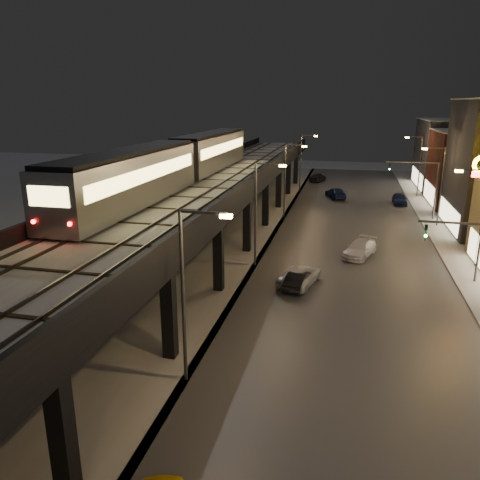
{
  "coord_description": "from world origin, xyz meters",
  "views": [
    {
      "loc": [
        6.77,
        -6.83,
        13.69
      ],
      "look_at": [
        0.06,
        21.94,
        5.0
      ],
      "focal_mm": 35.0,
      "sensor_mm": 36.0,
      "label": 1
    }
  ],
  "objects_px": {
    "car_mid_dark": "(336,193)",
    "car_onc_white": "(360,249)",
    "car_mid_silver": "(299,276)",
    "car_onc_red": "(400,199)",
    "subway_train": "(180,161)",
    "car_far_white": "(318,178)",
    "car_near_white": "(298,281)"
  },
  "relations": [
    {
      "from": "car_mid_dark",
      "to": "car_onc_white",
      "type": "distance_m",
      "value": 27.61
    },
    {
      "from": "car_mid_dark",
      "to": "car_onc_white",
      "type": "xyz_separation_m",
      "value": [
        3.14,
        -27.43,
        -0.03
      ]
    },
    {
      "from": "car_mid_silver",
      "to": "car_onc_white",
      "type": "distance_m",
      "value": 9.44
    },
    {
      "from": "car_onc_white",
      "to": "car_onc_red",
      "type": "relative_size",
      "value": 1.12
    },
    {
      "from": "subway_train",
      "to": "car_mid_dark",
      "type": "distance_m",
      "value": 32.9
    },
    {
      "from": "car_mid_dark",
      "to": "subway_train",
      "type": "bearing_deg",
      "value": 46.44
    },
    {
      "from": "subway_train",
      "to": "car_far_white",
      "type": "distance_m",
      "value": 45.53
    },
    {
      "from": "car_mid_dark",
      "to": "car_onc_red",
      "type": "relative_size",
      "value": 1.17
    },
    {
      "from": "car_mid_silver",
      "to": "car_onc_white",
      "type": "xyz_separation_m",
      "value": [
        4.67,
        8.2,
        0.02
      ]
    },
    {
      "from": "car_near_white",
      "to": "car_onc_red",
      "type": "height_order",
      "value": "car_onc_red"
    },
    {
      "from": "car_far_white",
      "to": "car_onc_white",
      "type": "relative_size",
      "value": 0.89
    },
    {
      "from": "car_near_white",
      "to": "car_onc_white",
      "type": "xyz_separation_m",
      "value": [
        4.66,
        9.06,
        0.06
      ]
    },
    {
      "from": "subway_train",
      "to": "car_mid_dark",
      "type": "relative_size",
      "value": 7.65
    },
    {
      "from": "car_mid_silver",
      "to": "car_onc_red",
      "type": "bearing_deg",
      "value": -93.93
    },
    {
      "from": "car_near_white",
      "to": "car_mid_dark",
      "type": "relative_size",
      "value": 0.78
    },
    {
      "from": "car_near_white",
      "to": "car_mid_silver",
      "type": "xyz_separation_m",
      "value": [
        -0.02,
        0.86,
        0.04
      ]
    },
    {
      "from": "subway_train",
      "to": "car_near_white",
      "type": "height_order",
      "value": "subway_train"
    },
    {
      "from": "subway_train",
      "to": "car_mid_silver",
      "type": "height_order",
      "value": "subway_train"
    },
    {
      "from": "car_mid_dark",
      "to": "car_near_white",
      "type": "bearing_deg",
      "value": 69.19
    },
    {
      "from": "subway_train",
      "to": "car_onc_red",
      "type": "distance_m",
      "value": 35.7
    },
    {
      "from": "car_far_white",
      "to": "car_onc_red",
      "type": "distance_m",
      "value": 21.22
    },
    {
      "from": "car_near_white",
      "to": "car_mid_silver",
      "type": "bearing_deg",
      "value": -79.09
    },
    {
      "from": "car_onc_white",
      "to": "car_mid_dark",
      "type": "bearing_deg",
      "value": 115.77
    },
    {
      "from": "car_onc_red",
      "to": "car_onc_white",
      "type": "bearing_deg",
      "value": -103.73
    },
    {
      "from": "subway_train",
      "to": "car_mid_dark",
      "type": "xyz_separation_m",
      "value": [
        13.57,
        28.94,
        -7.79
      ]
    },
    {
      "from": "car_mid_silver",
      "to": "car_onc_red",
      "type": "xyz_separation_m",
      "value": [
        10.4,
        33.35,
        0.05
      ]
    },
    {
      "from": "car_mid_silver",
      "to": "car_mid_dark",
      "type": "xyz_separation_m",
      "value": [
        1.53,
        35.63,
        0.05
      ]
    },
    {
      "from": "car_mid_silver",
      "to": "car_mid_dark",
      "type": "distance_m",
      "value": 35.67
    },
    {
      "from": "car_near_white",
      "to": "car_onc_red",
      "type": "relative_size",
      "value": 0.91
    },
    {
      "from": "car_onc_white",
      "to": "car_near_white",
      "type": "bearing_deg",
      "value": -97.98
    },
    {
      "from": "car_far_white",
      "to": "car_onc_red",
      "type": "bearing_deg",
      "value": 146.15
    },
    {
      "from": "car_onc_white",
      "to": "car_onc_red",
      "type": "xyz_separation_m",
      "value": [
        5.72,
        25.14,
        0.03
      ]
    }
  ]
}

